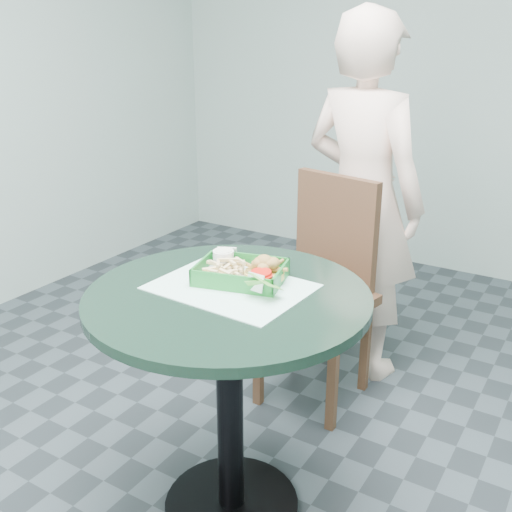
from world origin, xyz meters
The scene contains 11 objects.
floor centered at (0.00, 0.00, 0.00)m, with size 4.00×5.00×0.02m, color #303335.
wall_back centered at (0.00, 2.50, 1.40)m, with size 4.00×0.04×2.80m, color silver.
cafe_table centered at (0.00, 0.00, 0.58)m, with size 0.82×0.82×0.75m.
dining_chair centered at (-0.06, 0.79, 0.53)m, with size 0.39×0.39×0.93m.
diner_person centered at (-0.03, 1.07, 0.82)m, with size 0.60×0.39×1.64m, color beige.
placemat centered at (-0.01, 0.04, 0.75)m, with size 0.44×0.33×0.00m, color #BAEDDE.
food_basket centered at (-0.01, 0.09, 0.77)m, with size 0.25×0.19×0.05m.
crab_sandwich centered at (0.06, 0.10, 0.80)m, with size 0.12×0.12×0.07m.
fries_pile centered at (-0.07, 0.09, 0.79)m, with size 0.11×0.12×0.04m, color #E3C485, non-canonical shape.
sauce_ramekin centered at (-0.09, 0.15, 0.80)m, with size 0.07×0.07×0.04m.
garnish_cup centered at (0.07, 0.03, 0.79)m, with size 0.11×0.10×0.04m.
Camera 1 is at (0.89, -1.29, 1.47)m, focal length 42.00 mm.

